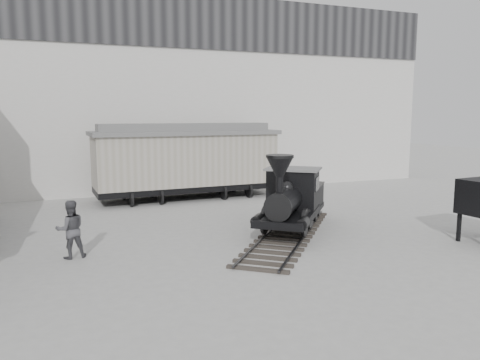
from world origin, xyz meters
name	(u,v)px	position (x,y,z in m)	size (l,w,h in m)	color
ground	(269,266)	(0.00, 0.00, 0.00)	(90.00, 90.00, 0.00)	#9E9E9B
north_wall	(160,94)	(0.00, 14.98, 5.55)	(34.00, 2.51, 11.00)	silver
locomotive	(291,203)	(2.45, 3.36, 1.11)	(6.75, 7.77, 3.00)	black
boxcar	(186,160)	(0.59, 11.62, 2.06)	(9.73, 3.42, 3.94)	black
visitor_b	(70,229)	(-5.35, 2.91, 0.90)	(0.88, 0.68, 1.81)	#4B4B50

